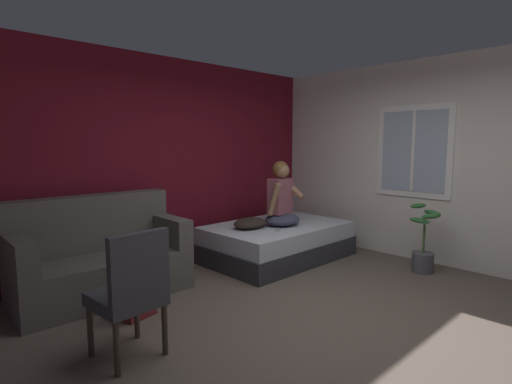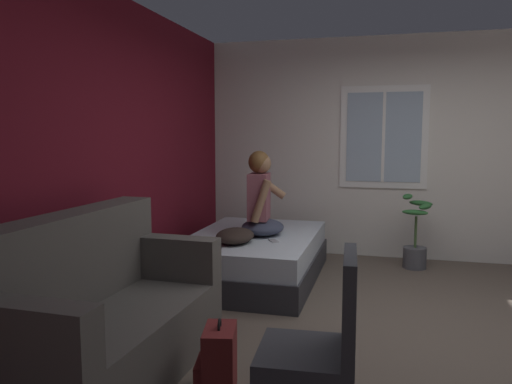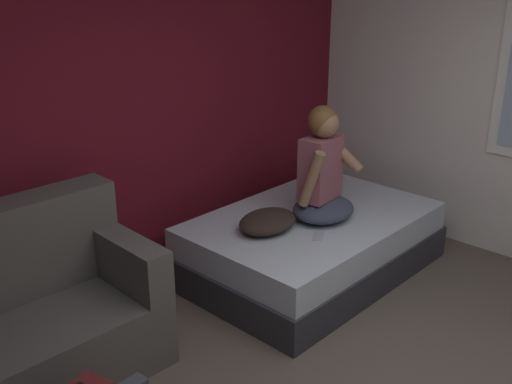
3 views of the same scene
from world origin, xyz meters
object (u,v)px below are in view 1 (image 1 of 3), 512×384
(bed, at_px, (277,241))
(throw_pillow, at_px, (250,223))
(potted_plant, at_px, (423,248))
(person_seated, at_px, (281,199))
(cell_phone, at_px, (277,230))
(couch, at_px, (100,259))
(side_chair, at_px, (131,290))
(backpack, at_px, (136,297))

(bed, bearing_deg, throw_pillow, 170.99)
(bed, xyz_separation_m, potted_plant, (0.87, -1.67, 0.07))
(throw_pillow, bearing_deg, person_seated, -18.03)
(bed, distance_m, cell_phone, 0.47)
(couch, relative_size, person_seated, 1.97)
(bed, xyz_separation_m, throw_pillow, (-0.44, 0.07, 0.31))
(bed, height_order, side_chair, side_chair)
(bed, xyz_separation_m, backpack, (-2.32, -0.40, -0.04))
(cell_phone, relative_size, potted_plant, 0.17)
(couch, xyz_separation_m, backpack, (0.01, -0.76, -0.20))
(bed, distance_m, throw_pillow, 0.55)
(bed, distance_m, person_seated, 0.60)
(person_seated, relative_size, cell_phone, 6.08)
(couch, bearing_deg, backpack, -89.09)
(backpack, height_order, potted_plant, potted_plant)
(bed, distance_m, backpack, 2.35)
(person_seated, xyz_separation_m, cell_phone, (-0.29, -0.20, -0.35))
(backpack, xyz_separation_m, throw_pillow, (1.87, 0.47, 0.36))
(bed, bearing_deg, couch, 171.20)
(side_chair, height_order, potted_plant, side_chair)
(potted_plant, bearing_deg, person_seated, 118.64)
(backpack, bearing_deg, bed, 9.80)
(couch, height_order, throw_pillow, couch)
(cell_phone, xyz_separation_m, potted_plant, (1.16, -1.39, -0.18))
(side_chair, bearing_deg, person_seated, 19.93)
(cell_phone, bearing_deg, person_seated, -86.63)
(bed, distance_m, potted_plant, 1.89)
(backpack, distance_m, cell_phone, 2.05)
(bed, xyz_separation_m, cell_phone, (-0.29, -0.28, 0.25))
(person_seated, distance_m, backpack, 2.43)
(person_seated, bearing_deg, potted_plant, -61.36)
(throw_pillow, distance_m, cell_phone, 0.39)
(couch, bearing_deg, cell_phone, -17.33)
(couch, height_order, backpack, couch)
(couch, distance_m, cell_phone, 2.14)
(couch, bearing_deg, potted_plant, -32.37)
(person_seated, xyz_separation_m, throw_pillow, (-0.45, 0.15, -0.29))
(bed, bearing_deg, backpack, -170.20)
(side_chair, bearing_deg, bed, 21.36)
(side_chair, relative_size, person_seated, 1.12)
(side_chair, distance_m, throw_pillow, 2.50)
(couch, bearing_deg, throw_pillow, -8.75)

